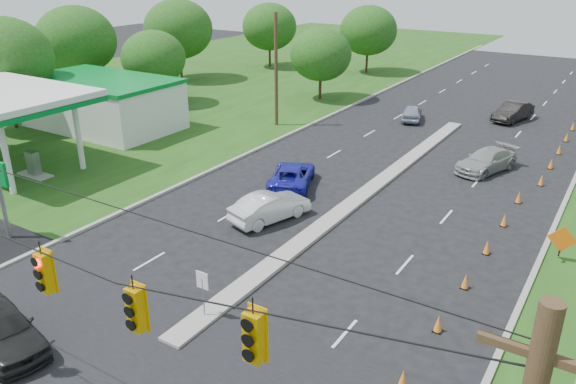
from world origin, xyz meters
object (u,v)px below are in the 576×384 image
Objects in this scene: white_sedan at (270,207)px; gas_station at (87,101)px; blue_pickup at (292,175)px; black_sedan at (1,328)px.

gas_station is at bearing 2.36° from white_sedan.
black_sedan is at bearing 65.83° from blue_pickup.
white_sedan is (20.85, -5.58, -1.83)m from gas_station.
black_sedan is 18.46m from blue_pickup.
gas_station is 4.18× the size of black_sedan.
gas_station is at bearing 56.63° from black_sedan.
gas_station is 27.00m from black_sedan.
white_sedan is 4.92m from blue_pickup.
gas_station reaches higher than black_sedan.
blue_pickup is at bearing -54.16° from white_sedan.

